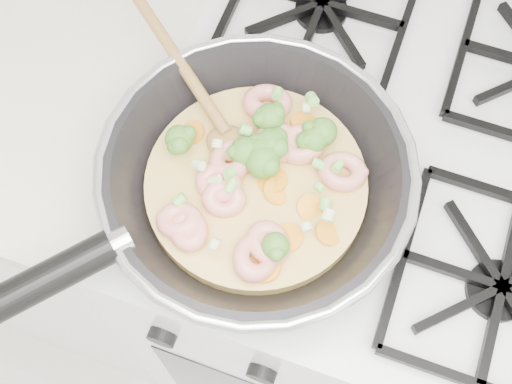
% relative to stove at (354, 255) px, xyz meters
% --- Properties ---
extents(stove, '(0.60, 0.60, 0.92)m').
position_rel_stove_xyz_m(stove, '(0.00, 0.00, 0.00)').
color(stove, white).
rests_on(stove, ground).
extents(skillet, '(0.45, 0.50, 0.09)m').
position_rel_stove_xyz_m(skillet, '(-0.14, -0.14, 0.50)').
color(skillet, black).
rests_on(skillet, stove).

